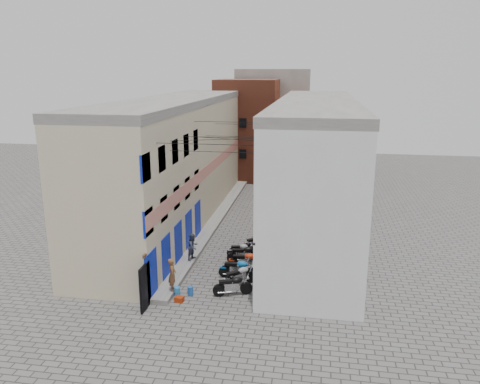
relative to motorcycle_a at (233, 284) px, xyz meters
The scene contains 21 objects.
ground 2.12m from the motorcycle_a, 128.35° to the right, with size 90.00×90.00×0.00m, color #5E5B59.
plinth 11.88m from the motorcycle_a, 106.23° to the left, with size 0.90×26.00×0.25m, color slate.
building_left 13.53m from the motorcycle_a, 118.84° to the left, with size 5.10×27.00×9.00m.
building_right 12.61m from the motorcycle_a, 71.87° to the left, with size 5.94×26.00×9.00m.
building_far_brick_left 26.96m from the motorcycle_a, 97.06° to the left, with size 6.00×6.00×10.00m, color brown.
building_far_brick_right 28.66m from the motorcycle_a, 86.51° to the left, with size 5.00×6.00×8.00m, color brown.
building_far_concrete 32.79m from the motorcycle_a, 92.24° to the left, with size 8.00×5.00×11.00m, color slate.
far_shopfront 23.64m from the motorcycle_a, 93.07° to the left, with size 2.00×0.30×2.40m, color black.
overhead_wires 9.00m from the motorcycle_a, 101.85° to the left, with size 5.80×13.02×1.32m.
motorcycle_a is the anchor object (origin of this frame).
motorcycle_b 1.12m from the motorcycle_a, 81.64° to the left, with size 0.66×2.08×1.20m, color #99999D, non-canonical shape.
motorcycle_c 1.97m from the motorcycle_a, 91.58° to the left, with size 0.68×2.14×1.24m, color #0B62B2, non-canonical shape.
motorcycle_d 3.11m from the motorcycle_a, 86.56° to the left, with size 0.67×2.11×1.22m, color red, non-canonical shape.
motorcycle_e 4.07m from the motorcycle_a, 90.43° to the left, with size 0.66×2.10×1.22m, color black, non-canonical shape.
motorcycle_f 4.95m from the motorcycle_a, 94.69° to the left, with size 0.54×1.70×0.98m, color #ABABB0, non-canonical shape.
motorcycle_g 6.03m from the motorcycle_a, 85.19° to the left, with size 0.69×2.18×1.26m, color black, non-canonical shape.
person_a 3.04m from the motorcycle_a, behind, with size 0.61×0.40×1.67m, color brown.
person_b 4.65m from the motorcycle_a, 129.92° to the left, with size 0.76×0.59×1.56m, color #3A3E57.
water_jug_near 2.78m from the motorcycle_a, 168.70° to the right, with size 0.30×0.30×0.47m, color #2985CE.
water_jug_far 2.14m from the motorcycle_a, behind, with size 0.29×0.29×0.45m, color #2155A8.
red_crate 2.71m from the motorcycle_a, 155.67° to the right, with size 0.42×0.31×0.26m, color #9A2A0B.
Camera 1 is at (5.14, -19.33, 10.89)m, focal length 35.00 mm.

